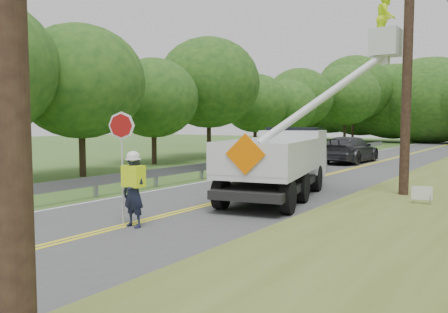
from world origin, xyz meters
The scene contains 10 objects.
ground centered at (0.00, 0.00, 0.00)m, with size 140.00×140.00×0.00m, color #426028.
road centered at (0.00, 14.00, 0.01)m, with size 7.20×96.00×0.03m.
guardrail centered at (-4.02, 14.91, 0.55)m, with size 0.18×48.00×0.77m.
treeline_left centered at (-10.77, 32.22, 5.59)m, with size 10.05×56.07×11.27m.
flagger centered at (0.30, 1.67, 1.04)m, with size 1.10×0.43×2.88m.
bucket_truck centered at (1.18, 8.55, 1.56)m, with size 5.51×7.32×6.82m.
suv_silver centered at (-1.68, 14.71, 0.94)m, with size 3.06×6.63×1.84m, color silver.
suv_darkgrey centered at (-1.42, 22.29, 0.87)m, with size 2.38×5.86×1.70m, color #33353A.
stop_sign_permanent centered at (-5.07, 17.65, 1.41)m, with size 0.41×0.26×2.17m.
yard_sign centered at (5.83, 7.56, 0.58)m, with size 0.55×0.17×0.81m.
Camera 1 is at (8.36, -5.85, 2.61)m, focal length 35.22 mm.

